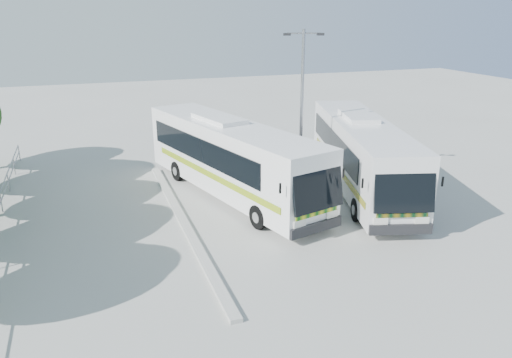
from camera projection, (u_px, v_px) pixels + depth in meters
name	position (u px, v px, depth m)	size (l,w,h in m)	color
ground	(246.00, 233.00, 21.06)	(100.00, 100.00, 0.00)	#A9A9A4
kerb_divider	(183.00, 221.00, 22.10)	(0.40, 16.00, 0.15)	#B2B2AD
coach_main	(231.00, 157.00, 24.81)	(5.96, 13.42, 3.66)	white
coach_adjacent	(362.00, 153.00, 25.63)	(6.01, 13.15, 3.59)	white
lamppost	(302.00, 104.00, 25.00)	(1.95, 0.72, 8.10)	#93959B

